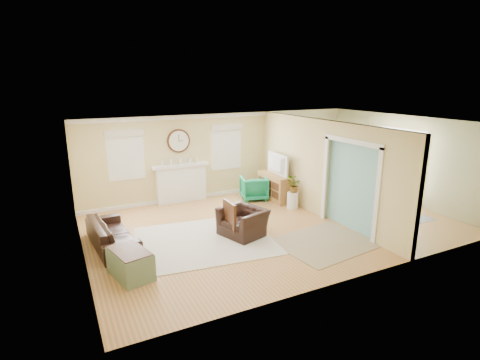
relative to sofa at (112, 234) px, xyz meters
name	(u,v)px	position (x,y,z in m)	size (l,w,h in m)	color
floor	(273,224)	(3.88, -0.49, -0.29)	(9.00, 9.00, 0.00)	#A16F3E
wall_back	(225,155)	(3.88, 2.51, 1.01)	(9.00, 0.02, 2.60)	#CFBB78
wall_front	(362,212)	(3.88, -3.49, 1.01)	(9.00, 0.02, 2.60)	#CFBB78
wall_left	(78,200)	(-0.62, -0.49, 1.01)	(0.02, 6.00, 2.60)	#CFBB78
wall_right	(402,159)	(8.38, -0.49, 1.01)	(0.02, 6.00, 2.60)	#CFBB78
ceiling	(275,123)	(3.88, -0.49, 2.31)	(9.00, 6.00, 0.02)	white
partition	(316,165)	(5.39, -0.20, 1.06)	(0.17, 6.00, 2.60)	#CFBB78
fireplace	(181,182)	(2.38, 2.39, 0.30)	(1.70, 0.30, 1.17)	white
wall_clock	(179,141)	(2.38, 2.48, 1.56)	(0.70, 0.07, 0.70)	#4E2916
window_left	(125,152)	(0.83, 2.47, 1.36)	(1.05, 0.13, 1.42)	white
window_right	(226,144)	(3.93, 2.47, 1.36)	(1.05, 0.13, 1.42)	white
french_doors	(400,166)	(8.33, -0.49, 0.81)	(0.06, 1.70, 2.20)	white
pendant	(368,132)	(6.88, -0.49, 1.91)	(0.30, 0.30, 0.55)	gold
rug_cream	(205,240)	(1.93, -0.66, -0.29)	(3.00, 2.60, 0.02)	beige
rug_jute	(324,243)	(4.32, -1.99, -0.29)	(2.10, 1.72, 0.01)	tan
rug_grey	(364,210)	(6.78, -0.72, -0.29)	(2.31, 2.89, 0.01)	gray
sofa	(112,234)	(0.00, 0.00, 0.00)	(2.01, 0.79, 0.59)	black
eames_chair	(243,222)	(2.87, -0.75, 0.03)	(1.01, 0.88, 0.66)	black
green_chair	(254,188)	(4.45, 1.60, 0.06)	(0.76, 0.79, 0.71)	#186D49
trunk	(130,263)	(0.10, -1.56, -0.03)	(0.77, 1.04, 0.53)	slate
credenza	(275,187)	(5.01, 1.30, 0.11)	(0.46, 1.35, 0.80)	#A47436
tv	(275,164)	(5.00, 1.30, 0.83)	(1.11, 0.15, 0.64)	black
garden_stool	(293,200)	(5.04, 0.35, -0.06)	(0.32, 0.32, 0.47)	white
potted_plant	(293,185)	(5.04, 0.35, 0.40)	(0.40, 0.35, 0.45)	#337F33
dining_table	(365,200)	(6.78, -0.72, 0.02)	(1.76, 0.98, 0.62)	#4E2916
dining_chair_n	(338,181)	(6.68, 0.33, 0.31)	(0.55, 0.55, 1.02)	gray
dining_chair_s	(398,204)	(6.69, -1.91, 0.25)	(0.47, 0.47, 0.92)	gray
dining_chair_w	(352,193)	(6.22, -0.75, 0.30)	(0.47, 0.47, 1.01)	white
dining_chair_e	(382,189)	(7.51, -0.64, 0.21)	(0.45, 0.45, 0.86)	gray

